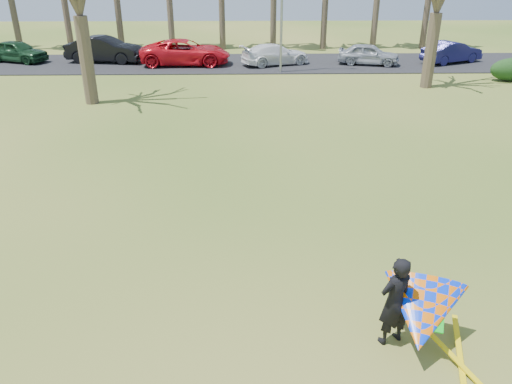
{
  "coord_description": "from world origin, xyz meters",
  "views": [
    {
      "loc": [
        -0.27,
        -9.92,
        6.76
      ],
      "look_at": [
        0.0,
        2.0,
        1.1
      ],
      "focal_mm": 35.0,
      "sensor_mm": 36.0,
      "label": 1
    }
  ],
  "objects_px": {
    "car_2": "(185,52)",
    "car_5": "(452,52)",
    "car_3": "(275,54)",
    "car_4": "(369,54)",
    "kite_flyer": "(418,312)",
    "car_0": "(17,51)",
    "car_1": "(105,49)"
  },
  "relations": [
    {
      "from": "car_0",
      "to": "car_3",
      "type": "relative_size",
      "value": 0.92
    },
    {
      "from": "car_0",
      "to": "car_4",
      "type": "xyz_separation_m",
      "value": [
        24.07,
        -1.46,
        -0.04
      ]
    },
    {
      "from": "car_5",
      "to": "car_0",
      "type": "bearing_deg",
      "value": 63.33
    },
    {
      "from": "car_3",
      "to": "kite_flyer",
      "type": "xyz_separation_m",
      "value": [
        1.07,
        -27.05,
        0.12
      ]
    },
    {
      "from": "kite_flyer",
      "to": "car_1",
      "type": "bearing_deg",
      "value": 114.4
    },
    {
      "from": "car_4",
      "to": "kite_flyer",
      "type": "distance_m",
      "value": 27.42
    },
    {
      "from": "car_3",
      "to": "car_5",
      "type": "bearing_deg",
      "value": -108.84
    },
    {
      "from": "car_0",
      "to": "car_5",
      "type": "distance_m",
      "value": 29.93
    },
    {
      "from": "car_3",
      "to": "car_4",
      "type": "bearing_deg",
      "value": -111.91
    },
    {
      "from": "car_0",
      "to": "car_2",
      "type": "xyz_separation_m",
      "value": [
        11.73,
        -1.23,
        0.1
      ]
    },
    {
      "from": "car_1",
      "to": "car_5",
      "type": "relative_size",
      "value": 1.19
    },
    {
      "from": "car_1",
      "to": "car_3",
      "type": "height_order",
      "value": "car_1"
    },
    {
      "from": "car_1",
      "to": "car_3",
      "type": "distance_m",
      "value": 11.77
    },
    {
      "from": "car_2",
      "to": "car_4",
      "type": "height_order",
      "value": "car_2"
    },
    {
      "from": "car_0",
      "to": "kite_flyer",
      "type": "height_order",
      "value": "kite_flyer"
    },
    {
      "from": "car_0",
      "to": "car_5",
      "type": "height_order",
      "value": "car_0"
    },
    {
      "from": "kite_flyer",
      "to": "car_5",
      "type": "bearing_deg",
      "value": 68.04
    },
    {
      "from": "car_1",
      "to": "kite_flyer",
      "type": "bearing_deg",
      "value": -146.79
    },
    {
      "from": "car_0",
      "to": "car_1",
      "type": "xyz_separation_m",
      "value": [
        6.07,
        -0.21,
        0.13
      ]
    },
    {
      "from": "car_2",
      "to": "car_5",
      "type": "relative_size",
      "value": 1.36
    },
    {
      "from": "car_1",
      "to": "car_5",
      "type": "distance_m",
      "value": 23.86
    },
    {
      "from": "kite_flyer",
      "to": "car_4",
      "type": "bearing_deg",
      "value": 79.03
    },
    {
      "from": "car_1",
      "to": "car_4",
      "type": "height_order",
      "value": "car_1"
    },
    {
      "from": "car_0",
      "to": "car_5",
      "type": "relative_size",
      "value": 0.98
    },
    {
      "from": "car_4",
      "to": "car_0",
      "type": "bearing_deg",
      "value": 101.26
    },
    {
      "from": "car_5",
      "to": "kite_flyer",
      "type": "relative_size",
      "value": 1.83
    },
    {
      "from": "car_0",
      "to": "car_1",
      "type": "distance_m",
      "value": 6.07
    },
    {
      "from": "car_2",
      "to": "car_5",
      "type": "bearing_deg",
      "value": -89.64
    },
    {
      "from": "car_0",
      "to": "car_4",
      "type": "height_order",
      "value": "car_0"
    },
    {
      "from": "car_2",
      "to": "car_3",
      "type": "height_order",
      "value": "car_2"
    },
    {
      "from": "car_3",
      "to": "car_5",
      "type": "xyz_separation_m",
      "value": [
        12.14,
        0.4,
        0.04
      ]
    },
    {
      "from": "car_2",
      "to": "car_1",
      "type": "bearing_deg",
      "value": 79.22
    }
  ]
}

